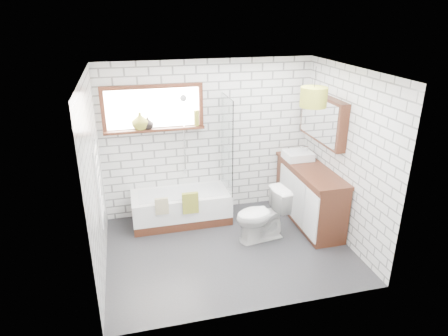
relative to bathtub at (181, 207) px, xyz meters
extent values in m
cube|color=#262629|center=(0.53, -0.96, -0.25)|extent=(3.40, 2.60, 0.01)
cube|color=white|center=(0.53, -0.96, 2.26)|extent=(3.40, 2.60, 0.01)
cube|color=white|center=(0.53, 0.34, 1.00)|extent=(3.40, 0.01, 2.50)
cube|color=white|center=(0.53, -2.27, 1.00)|extent=(3.40, 0.01, 2.50)
cube|color=white|center=(-1.17, -0.96, 1.00)|extent=(0.01, 2.60, 2.50)
cube|color=white|center=(2.24, -0.96, 1.00)|extent=(0.01, 2.60, 2.50)
cube|color=#37180F|center=(-0.32, 0.30, 1.55)|extent=(1.52, 0.16, 0.68)
cube|color=white|center=(-1.13, -0.96, 0.95)|extent=(0.06, 0.52, 1.00)
cube|color=#37180F|center=(2.15, -0.36, 1.40)|extent=(0.16, 1.20, 0.70)
cylinder|color=silver|center=(0.13, 0.30, 1.10)|extent=(0.02, 0.02, 1.30)
cube|color=white|center=(0.00, 0.00, 0.00)|extent=(1.54, 0.68, 0.50)
cube|color=white|center=(0.75, 0.00, 1.00)|extent=(0.02, 0.72, 1.50)
cube|color=olive|center=(0.10, -0.34, 0.23)|extent=(0.24, 0.07, 0.33)
cube|color=tan|center=(-0.33, -0.34, 0.23)|extent=(0.20, 0.05, 0.26)
cube|color=#37180F|center=(1.97, -0.49, 0.22)|extent=(0.52, 1.63, 0.93)
cube|color=white|center=(1.91, -0.10, 0.75)|extent=(0.43, 0.38, 0.13)
cylinder|color=silver|center=(2.07, -0.10, 0.81)|extent=(0.04, 0.04, 0.15)
imported|color=white|center=(1.07, -0.82, 0.14)|extent=(0.54, 0.82, 0.78)
imported|color=olive|center=(-0.52, 0.27, 1.36)|extent=(0.27, 0.27, 0.26)
imported|color=black|center=(-0.42, 0.27, 1.32)|extent=(0.20, 0.20, 0.18)
cylinder|color=olive|center=(0.33, 0.27, 1.35)|extent=(0.09, 0.09, 0.24)
cylinder|color=olive|center=(1.73, -0.83, 1.85)|extent=(0.36, 0.36, 0.27)
camera|label=1|loc=(-0.73, -5.67, 2.97)|focal=32.00mm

